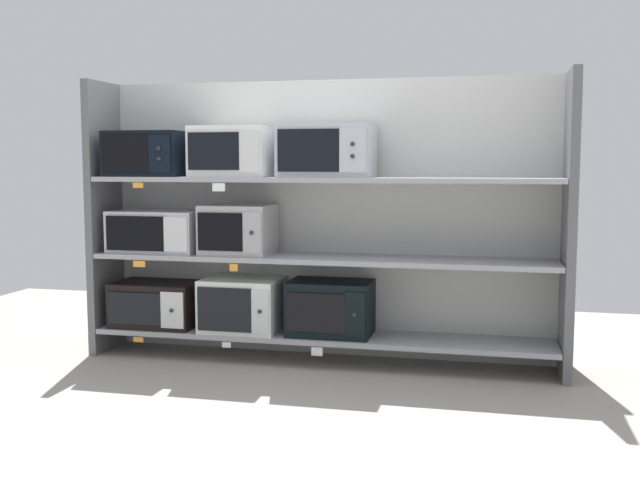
% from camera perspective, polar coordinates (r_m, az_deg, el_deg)
% --- Properties ---
extents(ground, '(6.83, 6.00, 0.02)m').
position_cam_1_polar(ground, '(3.77, -3.54, -13.26)').
color(ground, gray).
extents(back_panel, '(3.03, 0.04, 1.75)m').
position_cam_1_polar(back_panel, '(4.76, 0.61, 1.63)').
color(back_panel, '#B2B2AD').
rests_on(back_panel, ground).
extents(upright_left, '(0.05, 0.41, 1.75)m').
position_cam_1_polar(upright_left, '(5.07, -16.16, 1.66)').
color(upright_left, '#5B5B5E').
rests_on(upright_left, ground).
extents(upright_right, '(0.05, 0.41, 1.75)m').
position_cam_1_polar(upright_right, '(4.44, 18.51, 1.03)').
color(upright_right, '#5B5B5E').
rests_on(upright_right, ground).
extents(shelf_0, '(2.83, 0.41, 0.03)m').
position_cam_1_polar(shelf_0, '(4.65, 0.00, -7.36)').
color(shelf_0, '#99999E').
rests_on(shelf_0, ground).
extents(microwave_0, '(0.54, 0.38, 0.28)m').
position_cam_1_polar(microwave_0, '(4.97, -12.35, -4.79)').
color(microwave_0, black).
rests_on(microwave_0, shelf_0).
extents(microwave_1, '(0.48, 0.41, 0.33)m').
position_cam_1_polar(microwave_1, '(4.74, -5.94, -4.90)').
color(microwave_1, silver).
rests_on(microwave_1, shelf_0).
extents(microwave_2, '(0.51, 0.36, 0.33)m').
position_cam_1_polar(microwave_2, '(4.59, 0.81, -5.21)').
color(microwave_2, black).
rests_on(microwave_2, shelf_0).
extents(price_tag_0, '(0.07, 0.00, 0.03)m').
position_cam_1_polar(price_tag_0, '(4.84, -13.72, -7.42)').
color(price_tag_0, orange).
extents(price_tag_1, '(0.06, 0.00, 0.03)m').
position_cam_1_polar(price_tag_1, '(4.61, -7.17, -7.97)').
color(price_tag_1, white).
extents(price_tag_2, '(0.07, 0.00, 0.05)m').
position_cam_1_polar(price_tag_2, '(4.46, -0.24, -8.53)').
color(price_tag_2, white).
extents(shelf_1, '(2.83, 0.41, 0.03)m').
position_cam_1_polar(shelf_1, '(4.56, 0.00, -1.44)').
color(shelf_1, '#99999E').
extents(microwave_3, '(0.58, 0.36, 0.26)m').
position_cam_1_polar(microwave_3, '(4.90, -12.30, 0.66)').
color(microwave_3, '#B5B2C1').
rests_on(microwave_3, shelf_1).
extents(microwave_4, '(0.43, 0.38, 0.31)m').
position_cam_1_polar(microwave_4, '(4.69, -6.25, 0.80)').
color(microwave_4, '#A19EA0').
rests_on(microwave_4, shelf_1).
extents(price_tag_3, '(0.08, 0.00, 0.04)m').
position_cam_1_polar(price_tag_3, '(4.75, -13.66, -1.79)').
color(price_tag_3, orange).
extents(price_tag_4, '(0.05, 0.00, 0.04)m').
position_cam_1_polar(price_tag_4, '(4.51, -6.61, -2.11)').
color(price_tag_4, orange).
extents(shelf_2, '(2.83, 0.41, 0.03)m').
position_cam_1_polar(shelf_2, '(4.53, 0.00, 4.64)').
color(shelf_2, '#99999E').
extents(microwave_5, '(0.49, 0.42, 0.28)m').
position_cam_1_polar(microwave_5, '(4.90, -12.90, 6.43)').
color(microwave_5, black).
rests_on(microwave_5, shelf_2).
extents(microwave_6, '(0.48, 0.36, 0.31)m').
position_cam_1_polar(microwave_6, '(4.68, -6.67, 6.73)').
color(microwave_6, silver).
rests_on(microwave_6, shelf_2).
extents(microwave_7, '(0.56, 0.37, 0.32)m').
position_cam_1_polar(microwave_7, '(4.51, 0.54, 6.83)').
color(microwave_7, '#B5B7C2').
rests_on(microwave_7, shelf_2).
extents(price_tag_5, '(0.07, 0.00, 0.03)m').
position_cam_1_polar(price_tag_5, '(4.71, -13.74, 4.09)').
color(price_tag_5, orange).
extents(price_tag_6, '(0.08, 0.00, 0.05)m').
position_cam_1_polar(price_tag_6, '(4.50, -7.76, 4.02)').
color(price_tag_6, white).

